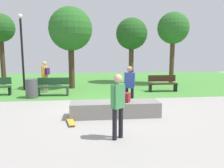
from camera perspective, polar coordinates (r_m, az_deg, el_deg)
ground_plane at (r=9.11m, az=-0.68°, el=-5.94°), size 28.00×28.00×0.00m
grass_lawn at (r=16.69m, az=-3.25°, el=0.72°), size 26.60×12.54×0.01m
concrete_ledge at (r=7.80m, az=0.81°, el=-6.46°), size 3.11×0.85×0.52m
backpack_on_ledge at (r=7.68m, az=3.80°, el=-3.50°), size 0.31×0.34×0.32m
skater_performing_trick at (r=5.66m, az=1.52°, el=-4.55°), size 0.38×0.35×1.71m
skater_watching at (r=8.76m, az=4.57°, el=0.03°), size 0.41×0.29×1.69m
skateboard_by_ledge at (r=7.21m, az=-10.62°, el=-9.51°), size 0.37×0.82×0.08m
park_bench_far_left at (r=12.81m, az=12.96°, el=0.28°), size 1.60×0.48×0.91m
park_bench_by_oak at (r=11.71m, az=-15.00°, el=-0.57°), size 1.62×0.52×0.91m
tree_tall_oak at (r=13.68m, az=-10.69°, el=13.68°), size 2.58×2.58×4.86m
tree_broad_elm at (r=16.70m, az=-26.95°, el=12.55°), size 1.87×1.87×4.73m
tree_young_birch at (r=15.64m, az=15.56°, el=13.56°), size 2.09×2.09×4.84m
tree_slender_maple at (r=16.00m, az=5.08°, el=12.64°), size 2.22×2.22×4.59m
lamp_post at (r=13.87m, az=-22.32°, el=9.41°), size 0.28×0.28×4.36m
trash_bin at (r=11.44m, az=-20.10°, el=-1.09°), size 0.59×0.59×0.93m
pedestrian_with_backpack at (r=12.59m, az=-16.91°, el=2.53°), size 0.44×0.42×1.73m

